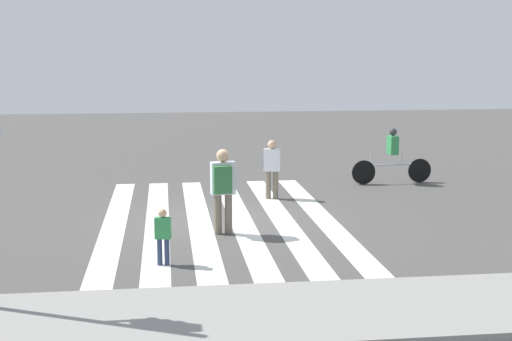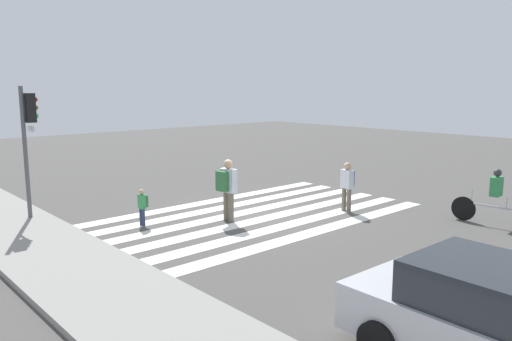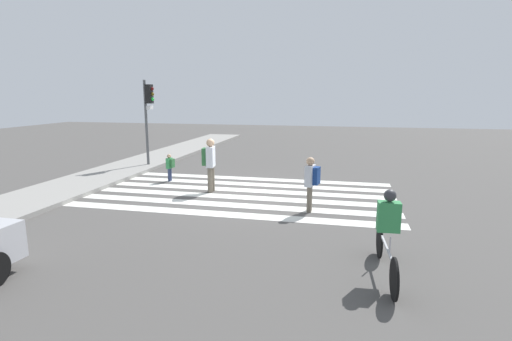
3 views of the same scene
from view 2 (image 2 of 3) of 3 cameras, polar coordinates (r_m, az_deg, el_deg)
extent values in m
plane|color=#4C4947|center=(15.63, 0.29, -5.05)|extent=(60.00, 60.00, 0.00)
cube|color=gray|center=(12.48, -21.76, -9.24)|extent=(36.00, 2.50, 0.14)
cube|color=silver|center=(14.00, 7.04, -6.86)|extent=(0.54, 10.00, 0.01)
cube|color=silver|center=(14.62, 4.15, -6.09)|extent=(0.54, 10.00, 0.01)
cube|color=silver|center=(15.29, 1.52, -5.37)|extent=(0.54, 10.00, 0.01)
cube|color=silver|center=(15.98, -0.88, -4.70)|extent=(0.54, 10.00, 0.01)
cube|color=silver|center=(16.70, -3.08, -4.09)|extent=(0.54, 10.00, 0.01)
cube|color=silver|center=(17.45, -5.09, -3.52)|extent=(0.54, 10.00, 0.01)
cylinder|color=#515456|center=(15.88, -24.83, 1.58)|extent=(0.12, 0.12, 3.96)
cube|color=black|center=(15.83, -24.45, 6.54)|extent=(0.32, 0.26, 0.84)
cube|color=silver|center=(15.86, -24.30, 4.38)|extent=(0.60, 0.02, 0.16)
sphere|color=#590F0F|center=(15.87, -23.96, 7.41)|extent=(0.15, 0.15, 0.15)
sphere|color=#59470F|center=(15.88, -23.90, 6.58)|extent=(0.15, 0.15, 0.15)
sphere|color=#26D83F|center=(15.89, -23.84, 5.75)|extent=(0.15, 0.15, 0.15)
cylinder|color=#6B6051|center=(16.15, 10.57, -3.36)|extent=(0.14, 0.14, 0.75)
cylinder|color=#6B6051|center=(16.26, 10.02, -3.25)|extent=(0.14, 0.14, 0.75)
cube|color=silver|center=(16.07, 10.36, -0.97)|extent=(0.47, 0.29, 0.60)
sphere|color=tan|center=(16.00, 10.41, 0.50)|extent=(0.23, 0.23, 0.23)
cube|color=navy|center=(16.23, 10.62, -0.87)|extent=(0.35, 0.22, 0.50)
cylinder|color=navy|center=(14.68, -12.74, -5.24)|extent=(0.09, 0.09, 0.51)
cylinder|color=navy|center=(14.79, -13.00, -5.14)|extent=(0.09, 0.09, 0.51)
cube|color=#338C4C|center=(14.62, -12.94, -3.47)|extent=(0.31, 0.17, 0.40)
sphere|color=tan|center=(14.57, -12.98, -2.40)|extent=(0.16, 0.16, 0.16)
cube|color=#2D6638|center=(14.69, -12.56, -3.40)|extent=(0.23, 0.13, 0.34)
cylinder|color=#6B6051|center=(14.72, -2.87, -4.22)|extent=(0.16, 0.16, 0.88)
cylinder|color=#6B6051|center=(14.89, -3.43, -4.06)|extent=(0.16, 0.16, 0.88)
cube|color=silver|center=(14.64, -3.18, -1.15)|extent=(0.54, 0.30, 0.70)
sphere|color=tan|center=(14.56, -3.19, 0.73)|extent=(0.27, 0.27, 0.27)
cube|color=#2D6638|center=(14.54, -3.87, -1.23)|extent=(0.41, 0.23, 0.58)
cylinder|color=black|center=(16.13, 22.61, -4.03)|extent=(0.72, 0.08, 0.72)
cube|color=#B2B2B7|center=(15.79, 25.63, -3.78)|extent=(1.50, 0.13, 0.04)
cylinder|color=#B2B2B7|center=(15.66, 26.74, -3.36)|extent=(0.03, 0.03, 0.32)
cylinder|color=#B2B2B7|center=(15.96, 23.44, -2.75)|extent=(0.03, 0.03, 0.40)
cube|color=#338C4C|center=(15.67, 25.78, -1.66)|extent=(0.26, 0.41, 0.55)
sphere|color=#333338|center=(15.61, 25.89, -0.24)|extent=(0.22, 0.22, 0.22)
cube|color=#B7B7BC|center=(7.82, 26.17, -16.65)|extent=(4.29, 1.91, 0.72)
cube|color=#23282D|center=(7.56, 26.55, -12.12)|extent=(2.37, 1.73, 0.60)
cylinder|color=black|center=(9.18, 20.53, -14.34)|extent=(0.64, 0.21, 0.64)
camera|label=1|loc=(13.78, -67.80, 3.46)|focal=50.00mm
camera|label=3|loc=(13.62, 54.70, 2.97)|focal=28.00mm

